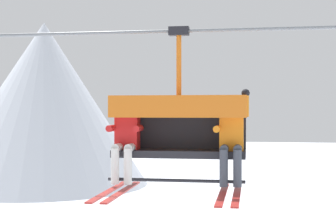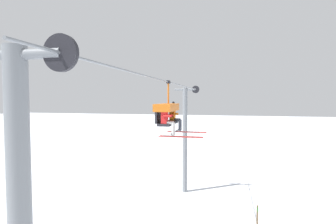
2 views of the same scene
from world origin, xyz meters
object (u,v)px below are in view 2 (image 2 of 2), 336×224
(skier_orange, at_px, (175,116))
(trail_sign, at_px, (257,218))
(chairlift_chair, at_px, (167,111))
(lift_tower_far, at_px, (185,137))
(skier_red, at_px, (168,119))

(skier_orange, relative_size, trail_sign, 1.06)
(skier_orange, distance_m, trail_sign, 7.28)
(chairlift_chair, bearing_deg, trail_sign, -48.20)
(lift_tower_far, xyz_separation_m, skier_orange, (-8.40, -0.92, 2.17))
(skier_red, distance_m, trail_sign, 7.95)
(trail_sign, bearing_deg, chairlift_chair, 131.80)
(skier_red, distance_m, skier_orange, 1.45)
(trail_sign, bearing_deg, lift_tower_far, 40.60)
(lift_tower_far, xyz_separation_m, skier_red, (-9.85, -0.93, 2.15))
(lift_tower_far, xyz_separation_m, chairlift_chair, (-9.13, -0.71, 2.44))
(skier_orange, xyz_separation_m, trail_sign, (2.87, -3.81, -5.50))
(lift_tower_far, relative_size, skier_orange, 4.79)
(skier_orange, bearing_deg, trail_sign, -53.00)
(trail_sign, bearing_deg, skier_red, 138.66)
(skier_red, xyz_separation_m, skier_orange, (1.45, 0.01, 0.02))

